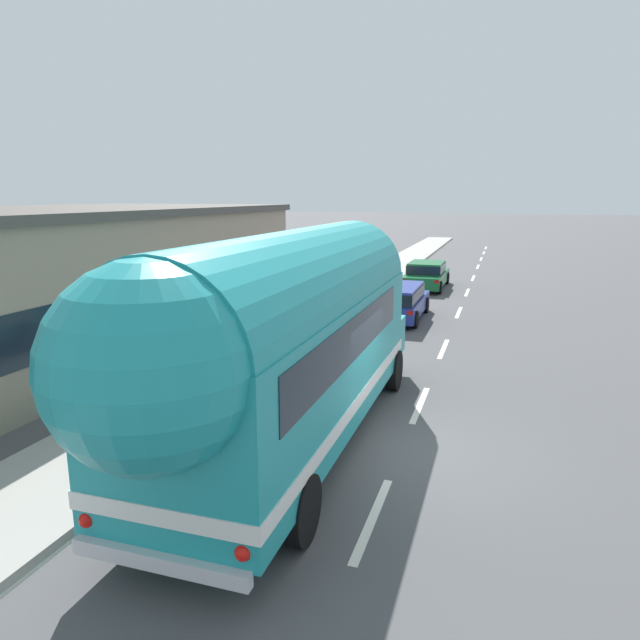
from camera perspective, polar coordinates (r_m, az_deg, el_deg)
name	(u,v)px	position (r m, az deg, el deg)	size (l,w,h in m)	color
ground_plane	(402,449)	(11.21, 8.21, -12.66)	(300.00, 300.00, 0.00)	#4C4C4F
lane_markings	(391,310)	(24.06, 7.13, 0.99)	(4.05, 80.00, 0.01)	silver
sidewalk_slab	(311,320)	(21.68, -0.94, 0.01)	(2.67, 90.00, 0.15)	#9E9B93
roadside_building	(27,281)	(19.58, -27.36, 3.53)	(9.28, 20.99, 4.34)	gray
painted_bus	(285,336)	(10.01, -3.52, -1.61)	(2.63, 11.24, 4.12)	teal
car_lead	(398,300)	(22.11, 7.83, 2.04)	(1.92, 4.38, 1.37)	navy
car_second	(426,274)	(30.06, 10.63, 4.58)	(2.01, 4.84, 1.37)	#196633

